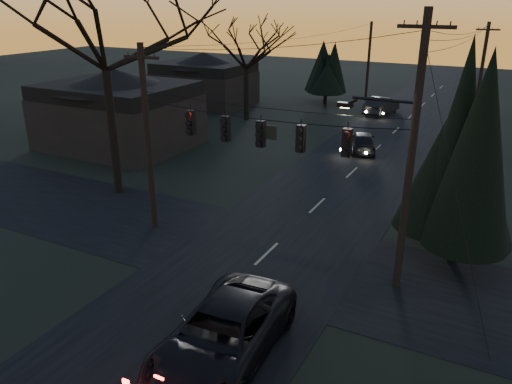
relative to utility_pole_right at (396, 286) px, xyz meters
The scene contains 16 objects.
main_road 11.41m from the utility_pole_right, 118.81° to the left, with size 8.00×120.00×0.02m, color black.
cross_road 5.50m from the utility_pole_right, behind, with size 60.00×7.00×0.02m, color black.
utility_pole_right is the anchor object (origin of this frame).
utility_pole_left 11.50m from the utility_pole_right, behind, with size 1.80×0.30×8.50m, color black, non-canonical shape.
utility_pole_far_r 28.00m from the utility_pole_right, 90.00° to the left, with size 1.80×0.30×8.50m, color black, non-canonical shape.
utility_pole_far_l 37.79m from the utility_pole_right, 107.72° to the left, with size 0.30×0.30×8.00m, color black, non-canonical shape.
span_signal_assembly 7.82m from the utility_pole_right, behind, with size 11.50×0.44×1.51m.
bare_tree_left 18.92m from the utility_pole_right, behind, with size 9.18×9.18×13.51m.
evergreen_right 5.73m from the utility_pole_right, 63.17° to the left, with size 4.03×4.03×7.91m.
bare_tree_dist 29.23m from the utility_pole_right, 130.10° to the left, with size 6.98×6.98×8.91m.
evergreen_dist 35.35m from the utility_pole_right, 114.59° to the left, with size 3.65×3.65×5.49m.
house_left_near 24.78m from the utility_pole_right, 156.04° to the left, with size 10.00×8.00×5.60m.
house_left_far 36.51m from the utility_pole_right, 134.44° to the left, with size 9.00×7.00×5.20m.
suv_near 7.54m from the utility_pole_right, 119.87° to the right, with size 2.82×6.11×1.70m, color black.
sedan_oncoming_a 18.03m from the utility_pole_right, 110.46° to the left, with size 1.70×4.23×1.44m, color black.
sedan_oncoming_b 30.73m from the utility_pole_right, 105.46° to the left, with size 1.72×4.93×1.62m, color black.
Camera 1 is at (8.36, -6.99, 10.25)m, focal length 35.00 mm.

